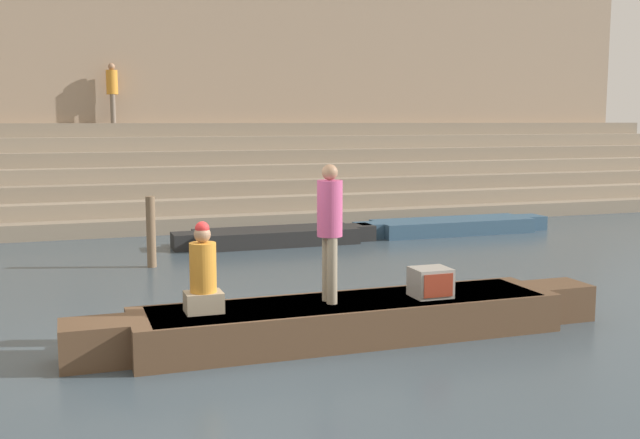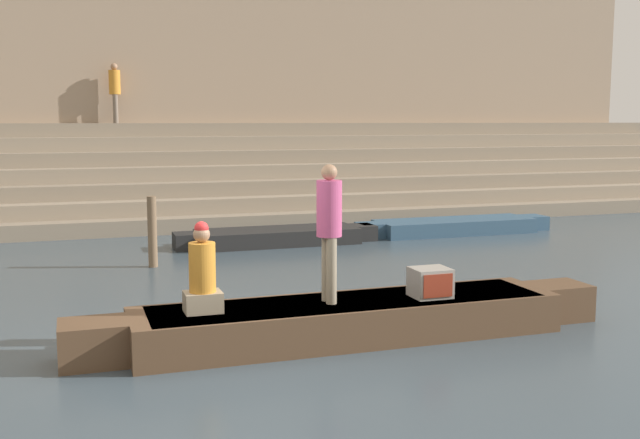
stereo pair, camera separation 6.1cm
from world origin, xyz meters
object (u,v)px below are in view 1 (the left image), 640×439
Objects in this scene: rowboat_main at (350,319)px; person_standing at (330,223)px; tv_set at (431,282)px; mooring_post at (151,232)px; moored_boat_shore at (452,226)px; person_rowing at (203,275)px; person_on_steps at (112,89)px; moored_boat_distant at (276,236)px.

person_standing is at bearing 173.65° from rowboat_main.
tv_set is 0.36× the size of mooring_post.
person_rowing is at bearing -135.87° from moored_boat_shore.
person_on_steps is (-0.12, 7.92, 3.01)m from mooring_post.
tv_set is at bearing -22.60° from person_standing.
moored_boat_shore is 4.63m from moored_boat_distant.
person_standing reaches higher than tv_set.
moored_boat_shore is 3.76× the size of mooring_post.
person_on_steps is (-0.12, 13.55, 2.75)m from person_rowing.
moored_boat_shore is 10.34m from person_on_steps.
tv_set is 14.38m from person_on_steps.
person_rowing is 10.81m from moored_boat_shore.
person_on_steps is at bearing 96.31° from rowboat_main.
mooring_post is (-2.95, 5.81, -0.01)m from tv_set.
person_standing is 13.85m from person_on_steps.
person_on_steps is (-3.07, 13.72, 3.00)m from tv_set.
moored_boat_shore and moored_boat_distant have the same top height.
person_standing is 3.58× the size of tv_set.
moored_boat_shore is (7.60, 7.64, -0.76)m from person_rowing.
rowboat_main is 1.28m from person_standing.
person_standing reaches higher than person_rowing.
tv_set is at bearing -20.19° from person_rowing.
rowboat_main is at bearing -71.71° from mooring_post.
mooring_post is at bearing 73.08° from person_rowing.
mooring_post is (-2.97, -1.80, 0.49)m from moored_boat_distant.
person_rowing is 0.81× the size of mooring_post.
moored_boat_distant is 7.70m from person_on_steps.
person_rowing is at bearing 46.88° from person_on_steps.
tv_set is at bearing -86.56° from moored_boat_distant.
moored_boat_distant is at bearing 73.20° from person_on_steps.
rowboat_main is 14.16m from person_on_steps.
rowboat_main is 7.55m from moored_boat_distant.
person_on_steps reaches higher than tv_set.
moored_boat_shore is at bearing 67.53° from tv_set.
person_rowing is (-1.60, 0.02, -0.57)m from person_standing.
tv_set is (1.07, -0.13, 0.43)m from rowboat_main.
moored_boat_shore is (5.73, 7.68, -0.07)m from rowboat_main.
person_on_steps is (-1.72, 13.57, 2.18)m from person_standing.
person_standing reaches higher than moored_boat_distant.
person_on_steps is at bearing 90.88° from mooring_post.
tv_set is 0.10× the size of moored_boat_distant.
tv_set is at bearing -63.07° from mooring_post.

